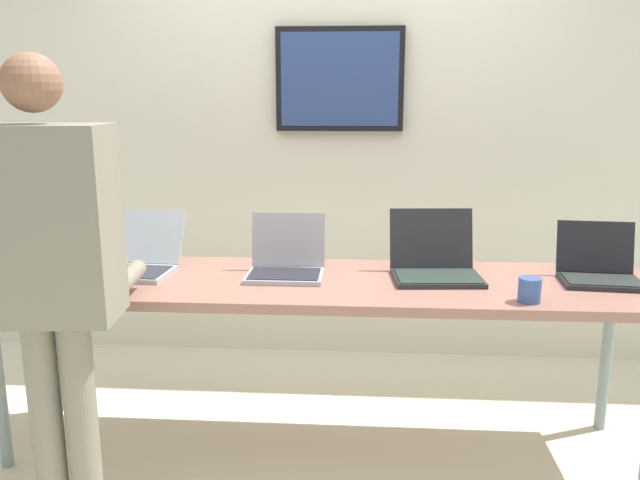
{
  "coord_description": "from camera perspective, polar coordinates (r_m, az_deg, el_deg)",
  "views": [
    {
      "loc": [
        0.18,
        -2.6,
        1.54
      ],
      "look_at": [
        -0.01,
        0.19,
        0.91
      ],
      "focal_mm": 35.79,
      "sensor_mm": 36.0,
      "label": 1
    }
  ],
  "objects": [
    {
      "name": "laptop_station_2",
      "position": [
        2.79,
        10.22,
        -1.97
      ],
      "size": [
        0.39,
        0.37,
        0.28
      ],
      "color": "#26262A",
      "rests_on": "workbench"
    },
    {
      "name": "laptop_station_1",
      "position": [
        2.78,
        -3.04,
        -1.94
      ],
      "size": [
        0.33,
        0.29,
        0.26
      ],
      "color": "#B0AEB8",
      "rests_on": "workbench"
    },
    {
      "name": "back_wall",
      "position": [
        3.74,
        1.18,
        10.37
      ],
      "size": [
        8.0,
        0.11,
        2.77
      ],
      "color": "silver",
      "rests_on": "ground"
    },
    {
      "name": "coffee_mug",
      "position": [
        2.54,
        18.23,
        -4.26
      ],
      "size": [
        0.09,
        0.09,
        0.09
      ],
      "color": "#3A569E",
      "rests_on": "workbench"
    },
    {
      "name": "workbench",
      "position": [
        2.73,
        -0.06,
        -4.61
      ],
      "size": [
        2.84,
        0.7,
        0.78
      ],
      "color": "#9D6B5C",
      "rests_on": "ground"
    },
    {
      "name": "ground",
      "position": [
        3.04,
        -0.06,
        -18.21
      ],
      "size": [
        8.0,
        8.0,
        0.04
      ],
      "primitive_type": "cube",
      "color": "beige"
    },
    {
      "name": "equipment_box",
      "position": [
        3.04,
        -23.43,
        0.71
      ],
      "size": [
        0.32,
        0.31,
        0.37
      ],
      "color": "gray",
      "rests_on": "workbench"
    },
    {
      "name": "laptop_station_3",
      "position": [
        2.93,
        23.65,
        -2.32
      ],
      "size": [
        0.34,
        0.3,
        0.24
      ],
      "color": "#222227",
      "rests_on": "workbench"
    },
    {
      "name": "person",
      "position": [
        2.3,
        -23.02,
        -1.56
      ],
      "size": [
        0.47,
        0.61,
        1.68
      ],
      "color": "gray",
      "rests_on": "ground"
    },
    {
      "name": "laptop_station_0",
      "position": [
        2.94,
        -15.71,
        -1.62
      ],
      "size": [
        0.33,
        0.41,
        0.24
      ],
      "color": "#A8AFB7",
      "rests_on": "workbench"
    }
  ]
}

